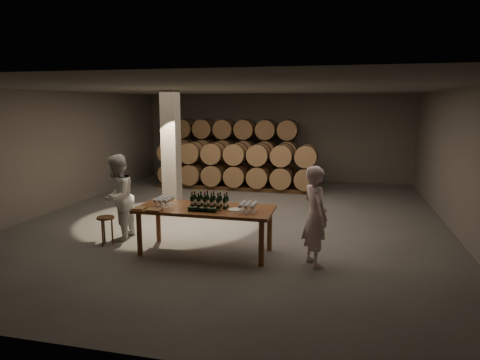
% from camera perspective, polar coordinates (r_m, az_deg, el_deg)
% --- Properties ---
extents(room, '(12.00, 12.00, 12.00)m').
position_cam_1_polar(room, '(11.22, -9.15, 3.55)').
color(room, '#55524F').
rests_on(room, ground).
extents(tasting_table, '(2.60, 1.10, 0.90)m').
position_cam_1_polar(tasting_table, '(8.24, -4.65, -4.39)').
color(tasting_table, brown).
rests_on(tasting_table, ground).
extents(barrel_stack_back, '(4.70, 0.95, 2.31)m').
position_cam_1_polar(barrel_stack_back, '(15.84, -0.60, 4.09)').
color(barrel_stack_back, brown).
rests_on(barrel_stack_back, ground).
extents(barrel_stack_front, '(5.48, 0.95, 1.57)m').
position_cam_1_polar(barrel_stack_front, '(14.45, -0.46, 2.03)').
color(barrel_stack_front, brown).
rests_on(barrel_stack_front, ground).
extents(bottle_cluster, '(0.73, 0.23, 0.31)m').
position_cam_1_polar(bottle_cluster, '(8.22, -4.10, -2.90)').
color(bottle_cluster, black).
rests_on(bottle_cluster, tasting_table).
extents(lying_bottles, '(0.64, 0.09, 0.09)m').
position_cam_1_polar(lying_bottles, '(7.90, -4.98, -3.94)').
color(lying_bottles, black).
rests_on(lying_bottles, tasting_table).
extents(glass_cluster_left, '(0.31, 0.42, 0.17)m').
position_cam_1_polar(glass_cluster_left, '(8.43, -10.13, -2.59)').
color(glass_cluster_left, silver).
rests_on(glass_cluster_left, tasting_table).
extents(glass_cluster_right, '(0.30, 0.41, 0.17)m').
position_cam_1_polar(glass_cluster_right, '(7.88, 1.07, -3.34)').
color(glass_cluster_right, silver).
rests_on(glass_cluster_right, tasting_table).
extents(plate, '(0.27, 0.27, 0.02)m').
position_cam_1_polar(plate, '(8.01, -0.62, -3.97)').
color(plate, white).
rests_on(plate, tasting_table).
extents(notebook_near, '(0.27, 0.21, 0.03)m').
position_cam_1_polar(notebook_near, '(8.12, -11.37, -3.93)').
color(notebook_near, brown).
rests_on(notebook_near, tasting_table).
extents(notebook_corner, '(0.23, 0.28, 0.02)m').
position_cam_1_polar(notebook_corner, '(8.32, -13.24, -3.67)').
color(notebook_corner, brown).
rests_on(notebook_corner, tasting_table).
extents(pen, '(0.12, 0.05, 0.01)m').
position_cam_1_polar(pen, '(8.07, -10.59, -4.06)').
color(pen, black).
rests_on(pen, tasting_table).
extents(stool, '(0.35, 0.35, 0.59)m').
position_cam_1_polar(stool, '(9.19, -17.46, -5.34)').
color(stool, brown).
rests_on(stool, ground).
extents(person_man, '(0.70, 0.78, 1.80)m').
position_cam_1_polar(person_man, '(7.70, 9.99, -4.76)').
color(person_man, white).
rests_on(person_man, ground).
extents(person_woman, '(0.75, 0.93, 1.82)m').
position_cam_1_polar(person_woman, '(9.38, -16.04, -2.26)').
color(person_woman, silver).
rests_on(person_woman, ground).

